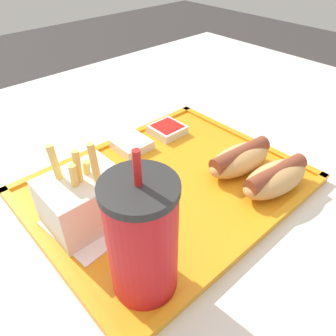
# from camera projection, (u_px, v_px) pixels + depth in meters

# --- Properties ---
(dining_table) EXTENTS (1.30, 1.08, 0.77)m
(dining_table) POSITION_uv_depth(u_px,v_px,m) (180.00, 307.00, 0.75)
(dining_table) COLOR beige
(dining_table) RESTS_ON ground_plane
(food_tray) EXTENTS (0.39, 0.31, 0.01)m
(food_tray) POSITION_uv_depth(u_px,v_px,m) (168.00, 186.00, 0.50)
(food_tray) COLOR orange
(food_tray) RESTS_ON dining_table
(paper_napkin) EXTENTS (0.13, 0.12, 0.00)m
(paper_napkin) POSITION_uv_depth(u_px,v_px,m) (99.00, 217.00, 0.44)
(paper_napkin) COLOR white
(paper_napkin) RESTS_ON food_tray
(soda_cup) EXTENTS (0.07, 0.07, 0.17)m
(soda_cup) POSITION_uv_depth(u_px,v_px,m) (142.00, 239.00, 0.32)
(soda_cup) COLOR red
(soda_cup) RESTS_ON food_tray
(hot_dog_far) EXTENTS (0.12, 0.07, 0.04)m
(hot_dog_far) POSITION_uv_depth(u_px,v_px,m) (275.00, 178.00, 0.47)
(hot_dog_far) COLOR tan
(hot_dog_far) RESTS_ON food_tray
(hot_dog_near) EXTENTS (0.12, 0.07, 0.04)m
(hot_dog_near) POSITION_uv_depth(u_px,v_px,m) (240.00, 158.00, 0.51)
(hot_dog_near) COLOR tan
(hot_dog_near) RESTS_ON food_tray
(fries_carton) EXTENTS (0.10, 0.08, 0.12)m
(fries_carton) POSITION_uv_depth(u_px,v_px,m) (84.00, 199.00, 0.41)
(fries_carton) COLOR silver
(fries_carton) RESTS_ON food_tray
(sauce_cup_mayo) EXTENTS (0.06, 0.06, 0.02)m
(sauce_cup_mayo) POSITION_uv_depth(u_px,v_px,m) (132.00, 144.00, 0.56)
(sauce_cup_mayo) COLOR silver
(sauce_cup_mayo) RESTS_ON food_tray
(sauce_cup_ketchup) EXTENTS (0.06, 0.06, 0.02)m
(sauce_cup_ketchup) POSITION_uv_depth(u_px,v_px,m) (167.00, 129.00, 0.60)
(sauce_cup_ketchup) COLOR silver
(sauce_cup_ketchup) RESTS_ON food_tray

